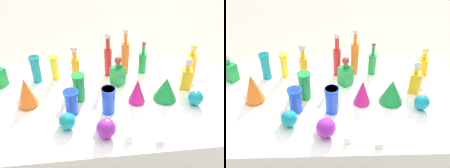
# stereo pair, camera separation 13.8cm
# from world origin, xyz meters

# --- Properties ---
(ground_plane) EXTENTS (40.00, 40.00, 0.00)m
(ground_plane) POSITION_xyz_m (0.00, 0.00, 0.00)
(ground_plane) COLOR #A0998C
(display_table) EXTENTS (2.05, 1.21, 0.76)m
(display_table) POSITION_xyz_m (0.00, -0.03, 0.71)
(display_table) COLOR white
(display_table) RESTS_ON ground
(tall_bottle_0) EXTENTS (0.07, 0.07, 0.39)m
(tall_bottle_0) POSITION_xyz_m (-0.00, 0.30, 0.92)
(tall_bottle_0) COLOR red
(tall_bottle_0) RESTS_ON display_table
(tall_bottle_1) EXTENTS (0.07, 0.07, 0.41)m
(tall_bottle_1) POSITION_xyz_m (0.15, 0.33, 0.92)
(tall_bottle_1) COLOR orange
(tall_bottle_1) RESTS_ON display_table
(tall_bottle_2) EXTENTS (0.07, 0.07, 0.29)m
(tall_bottle_2) POSITION_xyz_m (0.31, 0.32, 0.87)
(tall_bottle_2) COLOR #198C38
(tall_bottle_2) RESTS_ON display_table
(tall_bottle_3) EXTENTS (0.07, 0.07, 0.35)m
(tall_bottle_3) POSITION_xyz_m (-0.27, 0.18, 0.91)
(tall_bottle_3) COLOR orange
(tall_bottle_3) RESTS_ON display_table
(square_decanter_0) EXTENTS (0.13, 0.13, 0.25)m
(square_decanter_0) POSITION_xyz_m (0.06, 0.15, 0.86)
(square_decanter_0) COLOR #198C38
(square_decanter_0) RESTS_ON display_table
(square_decanter_1) EXTENTS (0.12, 0.12, 0.25)m
(square_decanter_1) POSITION_xyz_m (-0.89, 0.23, 0.86)
(square_decanter_1) COLOR #198C38
(square_decanter_1) RESTS_ON display_table
(square_decanter_2) EXTENTS (0.12, 0.12, 0.24)m
(square_decanter_2) POSITION_xyz_m (0.75, 0.31, 0.85)
(square_decanter_2) COLOR orange
(square_decanter_2) RESTS_ON display_table
(square_decanter_3) EXTENTS (0.10, 0.10, 0.27)m
(square_decanter_3) POSITION_xyz_m (0.60, 0.03, 0.87)
(square_decanter_3) COLOR orange
(square_decanter_3) RESTS_ON display_table
(slender_vase_0) EXTENTS (0.08, 0.08, 0.21)m
(slender_vase_0) POSITION_xyz_m (-0.45, 0.29, 0.87)
(slender_vase_0) COLOR yellow
(slender_vase_0) RESTS_ON display_table
(slender_vase_1) EXTENTS (0.11, 0.11, 0.18)m
(slender_vase_1) POSITION_xyz_m (-0.31, -0.18, 0.86)
(slender_vase_1) COLOR blue
(slender_vase_1) RESTS_ON display_table
(slender_vase_2) EXTENTS (0.10, 0.10, 0.22)m
(slender_vase_2) POSITION_xyz_m (-0.25, -0.03, 0.88)
(slender_vase_2) COLOR #198C38
(slender_vase_2) RESTS_ON display_table
(slender_vase_3) EXTENTS (0.09, 0.09, 0.23)m
(slender_vase_3) POSITION_xyz_m (-0.60, 0.27, 0.88)
(slender_vase_3) COLOR teal
(slender_vase_3) RESTS_ON display_table
(slender_vase_4) EXTENTS (0.10, 0.10, 0.20)m
(slender_vase_4) POSITION_xyz_m (-0.05, -0.20, 0.87)
(slender_vase_4) COLOR blue
(slender_vase_4) RESTS_ON display_table
(fluted_vase_0) EXTENTS (0.13, 0.13, 0.19)m
(fluted_vase_0) POSITION_xyz_m (0.17, -0.11, 0.86)
(fluted_vase_0) COLOR #C61972
(fluted_vase_0) RESTS_ON display_table
(fluted_vase_1) EXTENTS (0.15, 0.15, 0.23)m
(fluted_vase_1) POSITION_xyz_m (-0.63, -0.06, 0.88)
(fluted_vase_1) COLOR orange
(fluted_vase_1) RESTS_ON display_table
(fluted_vase_2) EXTENTS (0.18, 0.18, 0.19)m
(fluted_vase_2) POSITION_xyz_m (0.39, -0.10, 0.86)
(fluted_vase_2) COLOR #198C38
(fluted_vase_2) RESTS_ON display_table
(round_bowl_0) EXTENTS (0.11, 0.11, 0.12)m
(round_bowl_0) POSITION_xyz_m (0.59, -0.19, 0.82)
(round_bowl_0) COLOR teal
(round_bowl_0) RESTS_ON display_table
(round_bowl_1) EXTENTS (0.13, 0.13, 0.14)m
(round_bowl_1) POSITION_xyz_m (-0.09, -0.44, 0.83)
(round_bowl_1) COLOR purple
(round_bowl_1) RESTS_ON display_table
(round_bowl_3) EXTENTS (0.11, 0.11, 0.12)m
(round_bowl_3) POSITION_xyz_m (-0.33, -0.34, 0.82)
(round_bowl_3) COLOR teal
(round_bowl_3) RESTS_ON display_table
(price_tag_left) EXTENTS (0.06, 0.01, 0.04)m
(price_tag_left) POSITION_xyz_m (0.23, -0.56, 0.78)
(price_tag_left) COLOR white
(price_tag_left) RESTS_ON display_table
(price_tag_center) EXTENTS (0.05, 0.02, 0.05)m
(price_tag_center) POSITION_xyz_m (0.04, -0.51, 0.78)
(price_tag_center) COLOR white
(price_tag_center) RESTS_ON display_table
(cardboard_box_behind_left) EXTENTS (0.61, 0.48, 0.47)m
(cardboard_box_behind_left) POSITION_xyz_m (0.58, 0.97, 0.19)
(cardboard_box_behind_left) COLOR tan
(cardboard_box_behind_left) RESTS_ON ground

